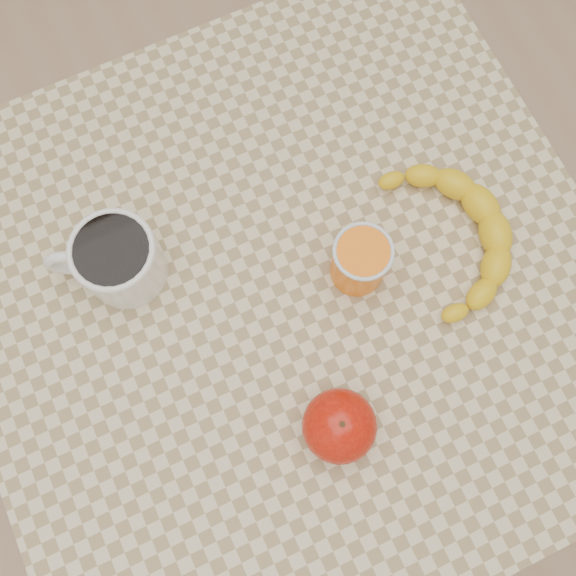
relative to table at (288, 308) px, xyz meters
name	(u,v)px	position (x,y,z in m)	size (l,w,h in m)	color
ground	(288,371)	(0.00, 0.00, -0.66)	(3.00, 3.00, 0.00)	tan
table	(288,308)	(0.00, 0.00, 0.00)	(0.80, 0.80, 0.75)	beige
coffee_mug	(116,259)	(-0.17, 0.11, 0.13)	(0.15, 0.13, 0.09)	white
orange_juice_glass	(360,261)	(0.09, -0.01, 0.13)	(0.07, 0.07, 0.08)	orange
apple	(339,426)	(-0.02, -0.17, 0.12)	(0.10, 0.10, 0.08)	#970B05
banana	(453,237)	(0.21, -0.03, 0.11)	(0.23, 0.28, 0.04)	yellow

